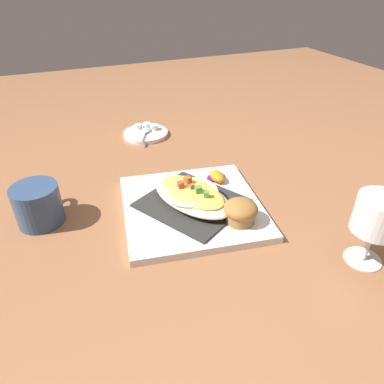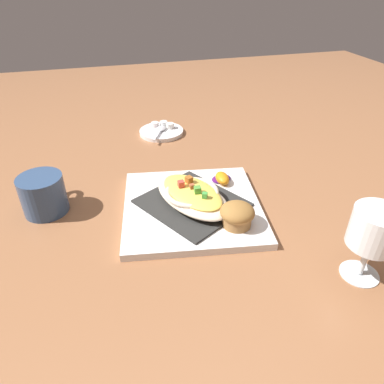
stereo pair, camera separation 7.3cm
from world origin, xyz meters
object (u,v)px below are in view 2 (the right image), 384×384
(creamer_saucer, at_px, (161,132))
(spoon, at_px, (161,129))
(square_plate, at_px, (192,207))
(gratin_dish, at_px, (192,194))
(stemmed_glass, at_px, (374,232))
(coffee_mug, at_px, (44,196))
(creamer_cup_0, at_px, (170,126))
(muffin, at_px, (237,215))
(creamer_cup_2, at_px, (155,125))
(creamer_cup_1, at_px, (164,124))
(orange_garnish, at_px, (222,178))

(creamer_saucer, distance_m, spoon, 0.01)
(square_plate, bearing_deg, gratin_dish, -87.62)
(stemmed_glass, height_order, spoon, stemmed_glass)
(gratin_dish, relative_size, creamer_saucer, 1.66)
(coffee_mug, distance_m, spoon, 0.45)
(coffee_mug, relative_size, creamer_cup_0, 5.00)
(gratin_dish, relative_size, muffin, 3.32)
(coffee_mug, xyz_separation_m, creamer_cup_0, (-0.33, 0.34, -0.02))
(square_plate, height_order, muffin, muffin)
(stemmed_glass, relative_size, creamer_cup_0, 5.50)
(spoon, bearing_deg, gratin_dish, -1.79)
(stemmed_glass, distance_m, spoon, 0.70)
(creamer_cup_2, bearing_deg, gratin_dish, -0.19)
(square_plate, xyz_separation_m, creamer_saucer, (-0.41, 0.01, -0.00))
(muffin, relative_size, coffee_mug, 0.56)
(square_plate, xyz_separation_m, creamer_cup_1, (-0.44, 0.03, 0.01))
(creamer_cup_0, distance_m, creamer_cup_1, 0.03)
(coffee_mug, bearing_deg, spoon, 136.15)
(square_plate, xyz_separation_m, gratin_dish, (0.00, -0.00, 0.03))
(gratin_dish, distance_m, stemmed_glass, 0.34)
(orange_garnish, height_order, creamer_saucer, orange_garnish)
(square_plate, bearing_deg, orange_garnish, 126.66)
(gratin_dish, bearing_deg, square_plate, 92.38)
(spoon, distance_m, creamer_cup_1, 0.04)
(square_plate, distance_m, creamer_cup_1, 0.44)
(creamer_cup_1, distance_m, creamer_cup_2, 0.03)
(square_plate, bearing_deg, muffin, 35.72)
(orange_garnish, distance_m, creamer_cup_1, 0.37)
(spoon, bearing_deg, stemmed_glass, 17.91)
(muffin, xyz_separation_m, creamer_cup_0, (-0.51, -0.02, -0.02))
(square_plate, xyz_separation_m, creamer_cup_2, (-0.44, 0.00, 0.01))
(gratin_dish, relative_size, stemmed_glass, 1.68)
(creamer_cup_0, bearing_deg, creamer_cup_1, -141.28)
(coffee_mug, xyz_separation_m, spoon, (-0.32, 0.31, -0.02))
(creamer_saucer, relative_size, creamer_cup_2, 5.59)
(orange_garnish, distance_m, creamer_saucer, 0.35)
(creamer_saucer, bearing_deg, creamer_cup_1, 154.51)
(creamer_cup_0, xyz_separation_m, creamer_cup_1, (-0.02, -0.02, 0.00))
(coffee_mug, height_order, spoon, coffee_mug)
(gratin_dish, bearing_deg, muffin, 35.72)
(muffin, relative_size, spoon, 0.65)
(gratin_dish, relative_size, spoon, 2.14)
(orange_garnish, bearing_deg, coffee_mug, -91.94)
(stemmed_glass, relative_size, creamer_cup_2, 5.50)
(orange_garnish, bearing_deg, gratin_dish, -53.35)
(muffin, xyz_separation_m, spoon, (-0.49, -0.05, -0.02))
(coffee_mug, distance_m, stemmed_glass, 0.62)
(stemmed_glass, bearing_deg, creamer_saucer, -162.36)
(spoon, bearing_deg, creamer_cup_1, 154.51)
(stemmed_glass, xyz_separation_m, creamer_cup_0, (-0.67, -0.18, -0.07))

